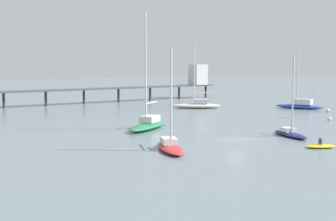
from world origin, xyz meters
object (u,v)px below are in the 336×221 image
sailboat_red (170,144)px  sailboat_blue (300,104)px  sailboat_cream (197,104)px  mooring_buoy_near (328,110)px  sailboat_navy (290,132)px  dinghy_yellow (320,146)px  mooring_buoy_mid (329,119)px  pier (151,82)px  sailboat_green (148,123)px

sailboat_red → sailboat_blue: (39.14, 25.96, 0.21)m
sailboat_cream → sailboat_blue: size_ratio=0.98×
sailboat_cream → mooring_buoy_near: sailboat_cream is taller
sailboat_red → sailboat_blue: sailboat_blue is taller
sailboat_cream → sailboat_navy: bearing=-100.4°
dinghy_yellow → mooring_buoy_mid: (16.79, 15.63, 0.09)m
sailboat_blue → sailboat_navy: size_ratio=1.34×
sailboat_navy → mooring_buoy_mid: (14.67, 8.62, -0.25)m
pier → mooring_buoy_mid: 46.20m
sailboat_navy → sailboat_red: bearing=-174.0°
pier → sailboat_red: size_ratio=5.93×
sailboat_red → sailboat_navy: sailboat_red is taller
sailboat_red → mooring_buoy_near: bearing=26.0°
sailboat_green → dinghy_yellow: (10.55, -19.22, -0.59)m
sailboat_navy → dinghy_yellow: sailboat_navy is taller
pier → sailboat_blue: bearing=-59.6°
sailboat_green → dinghy_yellow: 21.94m
dinghy_yellow → mooring_buoy_mid: size_ratio=5.63×
sailboat_cream → mooring_buoy_near: bearing=-42.8°
pier → sailboat_red: sailboat_red is taller
pier → sailboat_green: 45.53m
sailboat_green → sailboat_red: bearing=-104.2°
sailboat_cream → mooring_buoy_mid: (8.62, -24.43, -0.44)m
sailboat_navy → dinghy_yellow: bearing=-106.8°
sailboat_blue → dinghy_yellow: 40.09m
mooring_buoy_mid → sailboat_cream: bearing=109.4°
sailboat_red → dinghy_yellow: size_ratio=2.95×
pier → sailboat_cream: sailboat_cream is taller
pier → dinghy_yellow: 61.39m
pier → sailboat_cream: bearing=-88.9°
sailboat_cream → sailboat_blue: bearing=-27.5°
sailboat_cream → sailboat_navy: (-6.05, -33.06, -0.18)m
sailboat_red → sailboat_cream: bearing=57.4°
sailboat_green → sailboat_blue: bearing=18.7°
sailboat_blue → dinghy_yellow: sailboat_blue is taller
sailboat_navy → mooring_buoy_near: sailboat_navy is taller
sailboat_blue → mooring_buoy_mid: size_ratio=20.75×
sailboat_cream → dinghy_yellow: sailboat_cream is taller
sailboat_blue → dinghy_yellow: size_ratio=3.68×
sailboat_cream → dinghy_yellow: 40.89m
sailboat_green → dinghy_yellow: sailboat_green is taller
sailboat_green → mooring_buoy_near: 36.03m
pier → sailboat_cream: size_ratio=4.87×
sailboat_green → sailboat_navy: size_ratio=1.60×
sailboat_red → mooring_buoy_near: (39.17, 19.06, -0.25)m
mooring_buoy_mid → sailboat_green: bearing=172.5°
sailboat_red → mooring_buoy_near: size_ratio=14.77×
pier → sailboat_cream: (0.41, -20.71, -3.49)m
sailboat_green → mooring_buoy_mid: sailboat_green is taller
dinghy_yellow → mooring_buoy_near: bearing=44.2°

